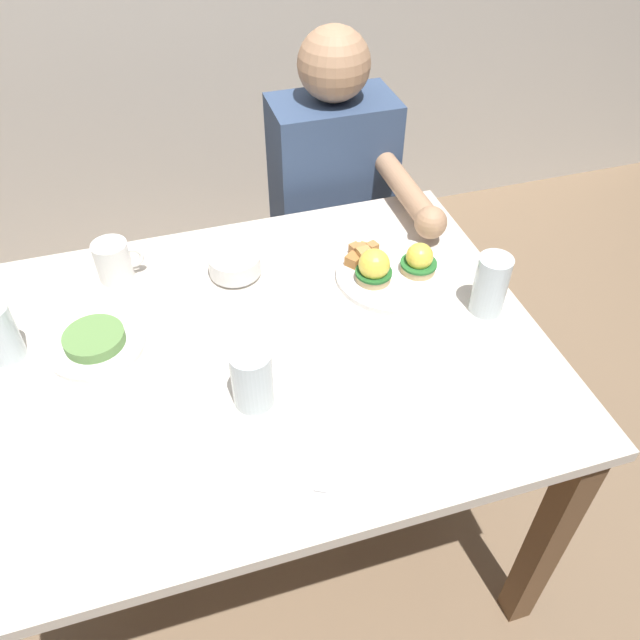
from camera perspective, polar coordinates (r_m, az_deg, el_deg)
name	(u,v)px	position (r m, az deg, el deg)	size (l,w,h in m)	color
ground_plane	(271,529)	(1.92, -4.38, -18.11)	(6.00, 6.00, 0.00)	#7F664C
dining_table	(256,382)	(1.40, -5.75, -5.56)	(1.20, 0.90, 0.74)	silver
eggs_benedict_plate	(392,269)	(1.47, 6.42, 4.59)	(0.27, 0.27, 0.09)	white
fruit_bowl	(235,265)	(1.48, -7.65, 4.92)	(0.12, 0.12, 0.05)	white
coffee_mug	(114,260)	(1.52, -17.97, 5.14)	(0.11, 0.08, 0.09)	white
fork	(328,459)	(1.14, 0.69, -12.34)	(0.09, 0.15, 0.00)	silver
water_glass_near	(490,288)	(1.41, 14.95, 2.76)	(0.07, 0.07, 0.14)	silver
water_glass_far	(1,336)	(1.41, -26.67, -1.27)	(0.07, 0.07, 0.13)	silver
water_glass_extra	(253,381)	(1.19, -6.05, -5.48)	(0.08, 0.08, 0.13)	silver
side_plate	(95,342)	(1.38, -19.46, -1.87)	(0.20, 0.20, 0.04)	white
diner_person	(336,202)	(1.90, 1.46, 10.50)	(0.34, 0.54, 1.14)	#33333D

